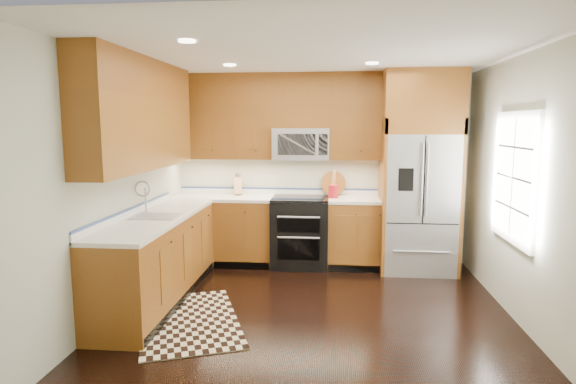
# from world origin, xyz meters

# --- Properties ---
(ground) EXTENTS (4.00, 4.00, 0.00)m
(ground) POSITION_xyz_m (0.00, 0.00, 0.00)
(ground) COLOR black
(ground) RESTS_ON ground
(wall_back) EXTENTS (4.00, 0.02, 2.60)m
(wall_back) POSITION_xyz_m (0.00, 2.00, 1.30)
(wall_back) COLOR beige
(wall_back) RESTS_ON ground
(wall_left) EXTENTS (0.02, 4.00, 2.60)m
(wall_left) POSITION_xyz_m (-2.00, 0.00, 1.30)
(wall_left) COLOR beige
(wall_left) RESTS_ON ground
(wall_right) EXTENTS (0.02, 4.00, 2.60)m
(wall_right) POSITION_xyz_m (2.00, 0.00, 1.30)
(wall_right) COLOR beige
(wall_right) RESTS_ON ground
(window) EXTENTS (0.04, 1.10, 1.30)m
(window) POSITION_xyz_m (1.98, 0.20, 1.40)
(window) COLOR white
(window) RESTS_ON ground
(base_cabinets) EXTENTS (2.85, 3.00, 0.90)m
(base_cabinets) POSITION_xyz_m (-1.23, 0.90, 0.45)
(base_cabinets) COLOR brown
(base_cabinets) RESTS_ON ground
(countertop) EXTENTS (2.86, 3.01, 0.04)m
(countertop) POSITION_xyz_m (-1.09, 1.01, 0.92)
(countertop) COLOR white
(countertop) RESTS_ON base_cabinets
(upper_cabinets) EXTENTS (2.85, 3.00, 1.15)m
(upper_cabinets) POSITION_xyz_m (-1.15, 1.09, 2.02)
(upper_cabinets) COLOR brown
(upper_cabinets) RESTS_ON ground
(range) EXTENTS (0.76, 0.67, 0.95)m
(range) POSITION_xyz_m (-0.25, 1.67, 0.47)
(range) COLOR black
(range) RESTS_ON ground
(microwave) EXTENTS (0.76, 0.40, 0.42)m
(microwave) POSITION_xyz_m (-0.25, 1.80, 1.66)
(microwave) COLOR #B2B2B7
(microwave) RESTS_ON ground
(refrigerator) EXTENTS (0.98, 0.75, 2.60)m
(refrigerator) POSITION_xyz_m (1.30, 1.63, 1.30)
(refrigerator) COLOR #B2B2B7
(refrigerator) RESTS_ON ground
(sink_faucet) EXTENTS (0.54, 0.44, 0.37)m
(sink_faucet) POSITION_xyz_m (-1.73, 0.23, 0.99)
(sink_faucet) COLOR #B2B2B7
(sink_faucet) RESTS_ON countertop
(rug) EXTENTS (1.40, 1.75, 0.01)m
(rug) POSITION_xyz_m (-1.20, -0.32, 0.01)
(rug) COLOR black
(rug) RESTS_ON ground
(knife_block) EXTENTS (0.14, 0.17, 0.30)m
(knife_block) POSITION_xyz_m (-1.15, 1.88, 1.06)
(knife_block) COLOR tan
(knife_block) RESTS_ON countertop
(utensil_crock) EXTENTS (0.14, 0.14, 0.37)m
(utensil_crock) POSITION_xyz_m (0.19, 1.70, 1.07)
(utensil_crock) COLOR #AF1521
(utensil_crock) RESTS_ON countertop
(cutting_board) EXTENTS (0.35, 0.35, 0.02)m
(cutting_board) POSITION_xyz_m (0.19, 1.94, 0.95)
(cutting_board) COLOR brown
(cutting_board) RESTS_ON countertop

